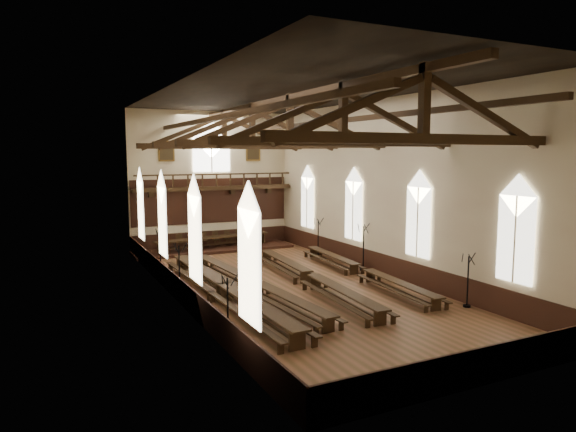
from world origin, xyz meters
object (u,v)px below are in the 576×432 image
object	(u,v)px
refectory_row_c	(311,276)
candelabrum_right_near	(467,291)
refectory_row_b	(251,282)
candelabrum_right_far	(318,243)
dais	(214,249)
candelabrum_left_near	(228,320)
high_table	(214,238)
candelabrum_left_mid	(180,278)
refectory_row_a	(225,287)
candelabrum_left_far	(161,261)
refectory_row_d	(362,270)
candelabrum_right_mid	(363,256)

from	to	relation	value
refectory_row_c	candelabrum_right_near	world-z (taller)	candelabrum_right_near
refectory_row_b	candelabrum_right_far	xyz separation A→B (m)	(7.85, 7.06, 0.25)
dais	candelabrum_left_near	world-z (taller)	candelabrum_left_near
dais	candelabrum_right_far	size ratio (longest dim) A/B	4.48
high_table	candelabrum_left_near	size ratio (longest dim) A/B	3.49
candelabrum_left_mid	candelabrum_right_far	distance (m)	12.45
high_table	candelabrum_left_mid	bearing A→B (deg)	-116.51
refectory_row_c	candelabrum_right_far	world-z (taller)	candelabrum_right_far
refectory_row_b	candelabrum_right_far	size ratio (longest dim) A/B	5.57
refectory_row_a	refectory_row_b	size ratio (longest dim) A/B	1.07
refectory_row_b	candelabrum_left_far	bearing A→B (deg)	119.99
refectory_row_a	dais	xyz separation A→B (m)	(3.49, 12.29, -0.50)
refectory_row_b	candelabrum_right_near	xyz separation A→B (m)	(7.85, -6.57, 0.23)
candelabrum_left_far	refectory_row_d	bearing A→B (deg)	-29.18
refectory_row_b	candelabrum_right_mid	bearing A→B (deg)	11.77
high_table	candelabrum_right_mid	size ratio (longest dim) A/B	3.09
high_table	candelabrum_left_far	world-z (taller)	candelabrum_left_far
refectory_row_b	candelabrum_left_near	world-z (taller)	candelabrum_left_near
candelabrum_left_mid	refectory_row_b	bearing A→B (deg)	-23.60
dais	candelabrum_right_near	xyz separation A→B (m)	(5.98, -18.27, 0.66)
refectory_row_b	candelabrum_right_mid	size ratio (longest dim) A/B	5.03
dais	high_table	size ratio (longest dim) A/B	1.31
refectory_row_c	refectory_row_d	xyz separation A→B (m)	(3.42, 0.24, -0.05)
candelabrum_left_far	candelabrum_right_mid	size ratio (longest dim) A/B	0.97
refectory_row_d	candelabrum_left_mid	size ratio (longest dim) A/B	5.32
candelabrum_left_far	candelabrum_left_near	bearing A→B (deg)	-90.00
candelabrum_right_mid	refectory_row_d	bearing A→B (deg)	-125.76
refectory_row_a	high_table	xyz separation A→B (m)	(3.49, 12.29, 0.28)
refectory_row_d	candelabrum_left_far	size ratio (longest dim) A/B	5.02
high_table	candelabrum_left_near	bearing A→B (deg)	-106.45
refectory_row_c	candelabrum_right_far	xyz separation A→B (m)	(4.56, 7.24, 0.24)
candelabrum_left_far	candelabrum_right_far	bearing A→B (deg)	7.37
dais	candelabrum_right_near	world-z (taller)	candelabrum_right_near
refectory_row_d	candelabrum_right_far	size ratio (longest dim) A/B	5.38
refectory_row_a	dais	size ratio (longest dim) A/B	1.33
candelabrum_left_near	candelabrum_right_far	distance (m)	16.89
refectory_row_b	dais	xyz separation A→B (m)	(1.88, 11.69, -0.42)
refectory_row_b	candelabrum_left_near	size ratio (longest dim) A/B	5.67
candelabrum_left_near	candelabrum_right_far	world-z (taller)	candelabrum_right_far
refectory_row_a	refectory_row_c	size ratio (longest dim) A/B	1.06
refectory_row_d	dais	distance (m)	12.60
refectory_row_d	candelabrum_left_near	bearing A→B (deg)	-150.12
dais	high_table	bearing A→B (deg)	0.00
refectory_row_a	candelabrum_right_far	size ratio (longest dim) A/B	5.94
candelabrum_left_near	candelabrum_left_mid	size ratio (longest dim) A/B	0.97
refectory_row_b	candelabrum_right_mid	distance (m)	8.03
candelabrum_left_near	candelabrum_left_far	world-z (taller)	candelabrum_left_far
refectory_row_d	high_table	world-z (taller)	high_table
refectory_row_a	refectory_row_d	bearing A→B (deg)	4.53
candelabrum_left_mid	candelabrum_right_far	xyz separation A→B (m)	(11.10, 5.64, -0.01)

